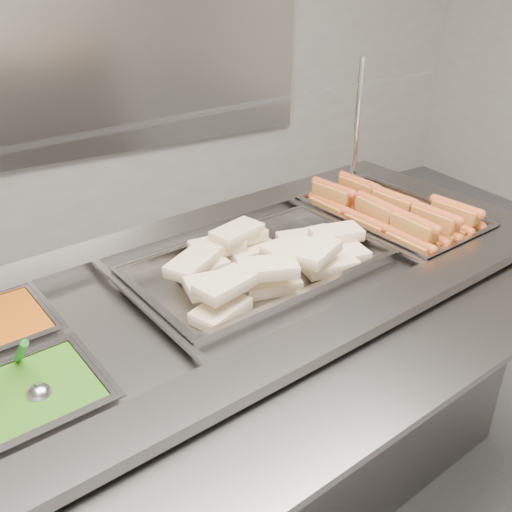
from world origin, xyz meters
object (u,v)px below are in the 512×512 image
sneeze_guard (192,120)px  pan_wraps (259,270)px  pan_hotdogs (391,223)px  steam_counter (243,394)px  serving_spoon (36,388)px

sneeze_guard → pan_wraps: size_ratio=2.31×
pan_hotdogs → steam_counter: bearing=-172.8°
steam_counter → pan_hotdogs: size_ratio=3.35×
pan_hotdogs → serving_spoon: (-1.24, -0.31, 0.05)m
steam_counter → pan_wraps: 0.44m
steam_counter → serving_spoon: 0.80m
sneeze_guard → pan_hotdogs: bearing=-12.0°
pan_hotdogs → serving_spoon: bearing=-165.9°
sneeze_guard → serving_spoon: sneeze_guard is taller
steam_counter → sneeze_guard: size_ratio=1.18×
sneeze_guard → serving_spoon: (-0.58, -0.45, -0.36)m
serving_spoon → sneeze_guard: bearing=38.2°
sneeze_guard → pan_hotdogs: size_ratio=2.84×
serving_spoon → steam_counter: bearing=20.9°
pan_wraps → pan_hotdogs: bearing=7.2°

